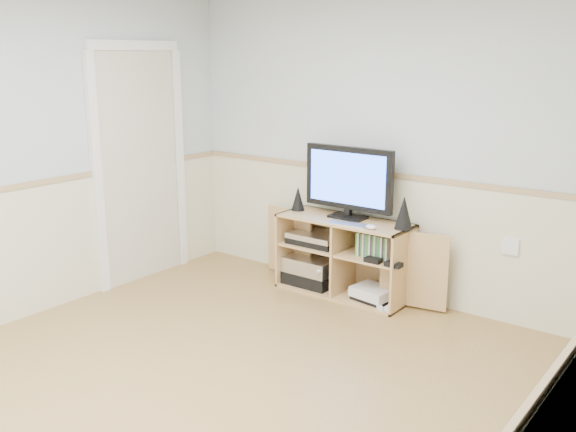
% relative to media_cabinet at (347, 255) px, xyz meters
% --- Properties ---
extents(room, '(4.04, 4.54, 2.54)m').
position_rel_media_cabinet_xyz_m(room, '(0.24, -1.94, 0.88)').
color(room, tan).
rests_on(room, ground).
extents(media_cabinet, '(1.77, 0.42, 0.65)m').
position_rel_media_cabinet_xyz_m(media_cabinet, '(0.00, 0.00, 0.00)').
color(media_cabinet, tan).
rests_on(media_cabinet, floor).
extents(monitor, '(0.80, 0.18, 0.59)m').
position_rel_media_cabinet_xyz_m(monitor, '(0.00, -0.00, 0.64)').
color(monitor, black).
rests_on(monitor, media_cabinet).
extents(speaker_left, '(0.11, 0.11, 0.21)m').
position_rel_media_cabinet_xyz_m(speaker_left, '(-0.49, -0.03, 0.42)').
color(speaker_left, black).
rests_on(speaker_left, media_cabinet).
extents(speaker_right, '(0.14, 0.14, 0.26)m').
position_rel_media_cabinet_xyz_m(speaker_right, '(0.52, -0.03, 0.45)').
color(speaker_right, black).
rests_on(speaker_right, media_cabinet).
extents(keyboard, '(0.32, 0.17, 0.01)m').
position_rel_media_cabinet_xyz_m(keyboard, '(0.12, -0.19, 0.32)').
color(keyboard, silver).
rests_on(keyboard, media_cabinet).
extents(mouse, '(0.11, 0.09, 0.04)m').
position_rel_media_cabinet_xyz_m(mouse, '(0.33, -0.19, 0.34)').
color(mouse, white).
rests_on(mouse, media_cabinet).
extents(av_components, '(0.52, 0.33, 0.47)m').
position_rel_media_cabinet_xyz_m(av_components, '(-0.31, -0.05, -0.11)').
color(av_components, black).
rests_on(av_components, media_cabinet).
extents(game_consoles, '(0.46, 0.30, 0.11)m').
position_rel_media_cabinet_xyz_m(game_consoles, '(0.29, -0.06, -0.26)').
color(game_consoles, white).
rests_on(game_consoles, media_cabinet).
extents(game_cases, '(0.28, 0.13, 0.19)m').
position_rel_media_cabinet_xyz_m(game_cases, '(0.30, -0.07, 0.15)').
color(game_cases, '#3F8C3F').
rests_on(game_cases, media_cabinet).
extents(wall_outlet, '(0.12, 0.03, 0.12)m').
position_rel_media_cabinet_xyz_m(wall_outlet, '(1.30, 0.17, 0.27)').
color(wall_outlet, white).
rests_on(wall_outlet, wall_back).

